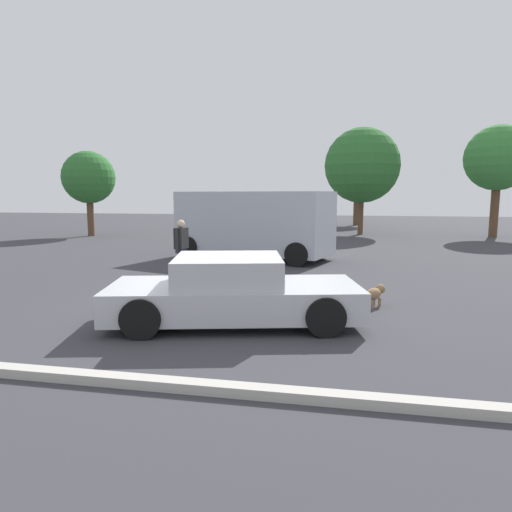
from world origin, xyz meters
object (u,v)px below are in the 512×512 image
sedan_foreground (233,292)px  dog (375,293)px  van_white (254,223)px  pedestrian (181,244)px

sedan_foreground → dog: (2.51, 1.63, -0.28)m
van_white → pedestrian: (-1.20, -3.89, -0.33)m
van_white → pedestrian: 4.08m
dog → van_white: van_white is taller
sedan_foreground → dog: size_ratio=8.28×
sedan_foreground → van_white: 7.88m
sedan_foreground → dog: bearing=20.1°
dog → pedestrian: pedestrian is taller
sedan_foreground → van_white: (-1.16, 7.76, 0.70)m
sedan_foreground → pedestrian: (-2.36, 3.87, 0.37)m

